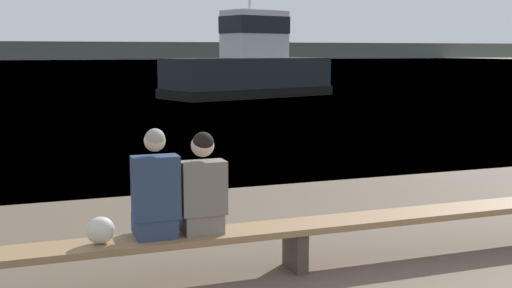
{
  "coord_description": "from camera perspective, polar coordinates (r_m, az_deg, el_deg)",
  "views": [
    {
      "loc": [
        -3.41,
        -2.67,
        2.15
      ],
      "look_at": [
        -0.27,
        5.95,
        0.81
      ],
      "focal_mm": 45.0,
      "sensor_mm": 36.0,
      "label": 1
    }
  ],
  "objects": [
    {
      "name": "water_surface",
      "position": [
        129.5,
        -18.67,
        6.9
      ],
      "size": [
        240.0,
        240.0,
        0.0
      ],
      "primitive_type": "plane",
      "color": "#426B8E",
      "rests_on": "ground"
    },
    {
      "name": "bench_main",
      "position": [
        6.38,
        3.52,
        -7.73
      ],
      "size": [
        8.91,
        0.45,
        0.46
      ],
      "color": "#8E6B47",
      "rests_on": "ground"
    },
    {
      "name": "person_left",
      "position": [
        5.87,
        -8.95,
        -4.3
      ],
      "size": [
        0.42,
        0.43,
        1.01
      ],
      "color": "navy",
      "rests_on": "bench_main"
    },
    {
      "name": "far_shoreline",
      "position": [
        174.84,
        -19.11,
        7.86
      ],
      "size": [
        600.0,
        12.0,
        4.48
      ],
      "primitive_type": "cube",
      "color": "#4C4C42",
      "rests_on": "ground"
    },
    {
      "name": "person_right",
      "position": [
        5.97,
        -4.8,
        -4.1
      ],
      "size": [
        0.42,
        0.43,
        0.96
      ],
      "color": "#70665B",
      "rests_on": "bench_main"
    },
    {
      "name": "shopping_bag",
      "position": [
        5.85,
        -13.67,
        -7.47
      ],
      "size": [
        0.25,
        0.19,
        0.24
      ],
      "color": "beige",
      "rests_on": "bench_main"
    },
    {
      "name": "tugboat_red",
      "position": [
        30.47,
        -0.6,
        6.63
      ],
      "size": [
        8.71,
        5.44,
        7.19
      ],
      "rotation": [
        0.0,
        0.0,
        1.88
      ],
      "color": "black",
      "rests_on": "water_surface"
    }
  ]
}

